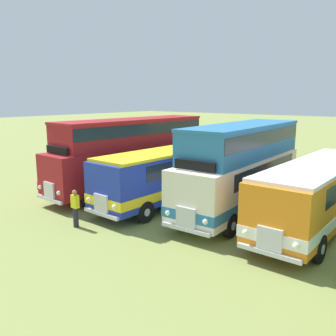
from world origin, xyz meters
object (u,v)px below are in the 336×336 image
Objects in this scene: bus_first_in_row at (132,151)px; marshal_person at (75,208)px; bus_third_in_row at (242,165)px; bus_fourth_in_row at (319,190)px; bus_second_in_row at (178,170)px.

marshal_person is (2.74, -6.52, -1.59)m from bus_first_in_row.
bus_third_in_row reaches higher than bus_fourth_in_row.
bus_second_in_row is (3.77, -0.19, -0.72)m from bus_first_in_row.
bus_second_in_row is 1.12× the size of bus_third_in_row.
bus_second_in_row is 6.46m from marshal_person.
bus_third_in_row reaches higher than bus_second_in_row.
bus_third_in_row reaches higher than marshal_person.
bus_fourth_in_row is at bearing -0.03° from bus_third_in_row.
bus_third_in_row is 3.84m from bus_fourth_in_row.
bus_second_in_row is 6.45× the size of marshal_person.
bus_fourth_in_row is (11.30, 0.12, -0.72)m from bus_first_in_row.
bus_first_in_row is 11.33m from bus_fourth_in_row.
marshal_person is at bearing -67.23° from bus_first_in_row.
bus_fourth_in_row is 5.89× the size of marshal_person.
bus_second_in_row is 3.84m from bus_third_in_row.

